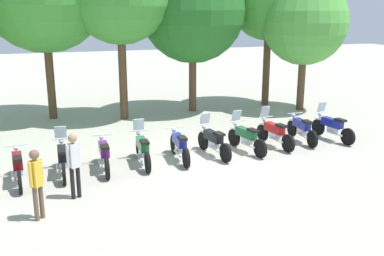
# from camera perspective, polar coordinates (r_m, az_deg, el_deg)

# --- Properties ---
(ground_plane) EXTENTS (80.00, 80.00, 0.00)m
(ground_plane) POSITION_cam_1_polar(r_m,az_deg,el_deg) (15.11, 0.59, -3.76)
(ground_plane) COLOR #ADA899
(motorcycle_0) EXTENTS (0.62, 2.19, 0.99)m
(motorcycle_0) POSITION_cam_1_polar(r_m,az_deg,el_deg) (13.73, -21.34, -4.59)
(motorcycle_0) COLOR black
(motorcycle_0) RESTS_ON ground_plane
(motorcycle_1) EXTENTS (0.62, 2.19, 1.37)m
(motorcycle_1) POSITION_cam_1_polar(r_m,az_deg,el_deg) (13.98, -16.20, -3.73)
(motorcycle_1) COLOR black
(motorcycle_1) RESTS_ON ground_plane
(motorcycle_2) EXTENTS (0.62, 2.19, 0.99)m
(motorcycle_2) POSITION_cam_1_polar(r_m,az_deg,el_deg) (14.09, -11.15, -3.32)
(motorcycle_2) COLOR black
(motorcycle_2) RESTS_ON ground_plane
(motorcycle_3) EXTENTS (0.62, 2.19, 1.37)m
(motorcycle_3) POSITION_cam_1_polar(r_m,az_deg,el_deg) (14.41, -6.33, -2.64)
(motorcycle_3) COLOR black
(motorcycle_3) RESTS_ON ground_plane
(motorcycle_4) EXTENTS (0.62, 2.19, 0.99)m
(motorcycle_4) POSITION_cam_1_polar(r_m,az_deg,el_deg) (14.73, -1.63, -2.22)
(motorcycle_4) COLOR black
(motorcycle_4) RESTS_ON ground_plane
(motorcycle_5) EXTENTS (0.62, 2.18, 1.37)m
(motorcycle_5) POSITION_cam_1_polar(r_m,az_deg,el_deg) (15.20, 2.73, -1.63)
(motorcycle_5) COLOR black
(motorcycle_5) RESTS_ON ground_plane
(motorcycle_6) EXTENTS (0.68, 2.17, 1.37)m
(motorcycle_6) POSITION_cam_1_polar(r_m,az_deg,el_deg) (15.71, 6.90, -1.17)
(motorcycle_6) COLOR black
(motorcycle_6) RESTS_ON ground_plane
(motorcycle_7) EXTENTS (0.62, 2.18, 1.37)m
(motorcycle_7) POSITION_cam_1_polar(r_m,az_deg,el_deg) (16.47, 10.45, -0.55)
(motorcycle_7) COLOR black
(motorcycle_7) RESTS_ON ground_plane
(motorcycle_8) EXTENTS (0.62, 2.19, 0.99)m
(motorcycle_8) POSITION_cam_1_polar(r_m,az_deg,el_deg) (17.25, 13.80, -0.08)
(motorcycle_8) COLOR black
(motorcycle_8) RESTS_ON ground_plane
(motorcycle_9) EXTENTS (0.63, 2.18, 1.37)m
(motorcycle_9) POSITION_cam_1_polar(r_m,az_deg,el_deg) (17.81, 17.42, 0.18)
(motorcycle_9) COLOR black
(motorcycle_9) RESTS_ON ground_plane
(person_0) EXTENTS (0.40, 0.30, 1.77)m
(person_0) POSITION_cam_1_polar(r_m,az_deg,el_deg) (12.02, -14.83, -4.04)
(person_0) COLOR black
(person_0) RESTS_ON ground_plane
(person_1) EXTENTS (0.35, 0.33, 1.73)m
(person_1) POSITION_cam_1_polar(r_m,az_deg,el_deg) (11.08, -19.23, -6.17)
(person_1) COLOR brown
(person_1) RESTS_ON ground_plane
(tree_3) EXTENTS (4.91, 4.91, 7.24)m
(tree_3) POSITION_cam_1_polar(r_m,az_deg,el_deg) (21.45, 0.08, 14.79)
(tree_3) COLOR brown
(tree_3) RESTS_ON ground_plane
(tree_5) EXTENTS (4.05, 4.05, 6.26)m
(tree_5) POSITION_cam_1_polar(r_m,az_deg,el_deg) (22.33, 14.22, 12.92)
(tree_5) COLOR brown
(tree_5) RESTS_ON ground_plane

